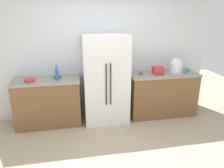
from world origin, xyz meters
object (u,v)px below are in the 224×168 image
at_px(bowl_a, 30,80).
at_px(bowl_b, 57,76).
at_px(cup_b, 187,71).
at_px(toaster, 158,70).
at_px(refrigerator, 106,79).
at_px(cup_a, 141,73).
at_px(rice_cooker, 176,66).
at_px(bottle_a, 57,74).

height_order(bowl_a, bowl_b, bowl_b).
height_order(cup_b, bowl_b, cup_b).
xyz_separation_m(cup_b, bowl_a, (-3.17, -0.03, -0.02)).
height_order(toaster, cup_b, toaster).
distance_m(refrigerator, cup_a, 0.74).
xyz_separation_m(refrigerator, rice_cooker, (1.51, 0.03, 0.21)).
bearing_deg(rice_cooker, cup_a, -178.27).
height_order(bottle_a, cup_a, bottle_a).
relative_size(toaster, bowl_a, 1.11).
bearing_deg(bowl_b, refrigerator, -6.47).
bearing_deg(cup_a, toaster, -2.17).
xyz_separation_m(bottle_a, bowl_a, (-0.50, -0.01, -0.09)).
xyz_separation_m(refrigerator, cup_b, (1.75, -0.03, 0.10)).
bearing_deg(bottle_a, cup_b, 0.49).
bearing_deg(rice_cooker, bowl_b, 178.23).
xyz_separation_m(refrigerator, toaster, (1.10, -0.01, 0.14)).
height_order(toaster, cup_a, toaster).
distance_m(cup_a, cup_b, 1.02).
bearing_deg(bottle_a, refrigerator, 3.12).
distance_m(bottle_a, bowl_b, 0.18).
distance_m(refrigerator, bowl_b, 0.95).
bearing_deg(cup_b, bowl_b, 177.14).
height_order(toaster, rice_cooker, rice_cooker).
bearing_deg(bowl_a, bottle_a, 0.87).
height_order(rice_cooker, bottle_a, rice_cooker).
height_order(toaster, bottle_a, bottle_a).
xyz_separation_m(toaster, cup_a, (-0.37, 0.01, -0.04)).
relative_size(refrigerator, bottle_a, 6.11).
relative_size(rice_cooker, cup_a, 4.23).
height_order(cup_a, cup_b, cup_b).
distance_m(toaster, bowl_a, 2.52).
distance_m(rice_cooker, bottle_a, 2.44).
relative_size(refrigerator, bowl_a, 9.44).
relative_size(toaster, rice_cooker, 0.64).
height_order(rice_cooker, cup_b, rice_cooker).
xyz_separation_m(refrigerator, bowl_a, (-1.42, -0.06, 0.08)).
relative_size(refrigerator, toaster, 8.52).
bearing_deg(cup_b, bottle_a, -179.51).
distance_m(bowl_a, bowl_b, 0.51).
relative_size(refrigerator, bowl_b, 10.84).
bearing_deg(toaster, cup_b, -1.86).
bearing_deg(bowl_a, rice_cooker, 1.73).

